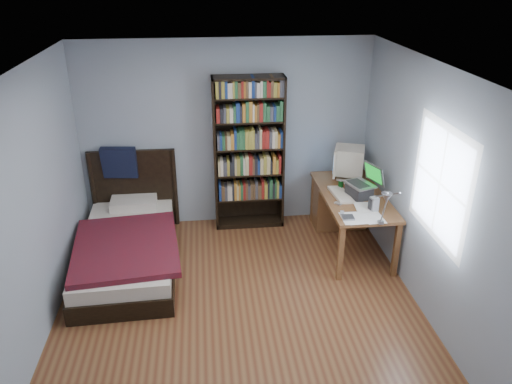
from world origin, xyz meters
The scene contains 14 objects.
room centered at (0.03, 0.00, 1.25)m, with size 4.20×4.24×2.50m.
desk centered at (1.50, 1.62, 0.41)m, with size 0.75×1.54×0.73m.
crt_monitor centered at (1.56, 1.69, 0.98)m, with size 0.48×0.45×0.44m.
laptop centered at (1.57, 1.12, 0.85)m, with size 0.44×0.42×0.42m.
desk_lamp centered at (1.47, 0.08, 1.18)m, with size 0.22×0.48×0.57m.
keyboard centered at (1.34, 1.17, 0.75)m, with size 0.19×0.47×0.03m, color beige.
speaker centered at (1.61, 0.74, 0.81)m, with size 0.08×0.08×0.17m, color gray.
soda_can centered at (1.39, 1.37, 0.79)m, with size 0.06×0.06×0.11m, color #07360A.
mouse centered at (1.50, 1.50, 0.75)m, with size 0.06×0.10×0.03m, color silver.
phone_silver centered at (1.25, 0.95, 0.74)m, with size 0.04×0.09×0.02m, color #B1B2B6.
phone_grey centered at (1.23, 0.70, 0.74)m, with size 0.04×0.09×0.02m, color gray.
external_drive centered at (1.26, 0.57, 0.74)m, with size 0.13×0.13×0.03m, color gray.
bookshelf centered at (0.29, 1.94, 1.03)m, with size 0.92×0.30×2.05m.
bed centered at (-1.26, 1.12, 0.25)m, with size 1.28×2.20×1.16m.
Camera 1 is at (-0.30, -4.20, 3.33)m, focal length 35.00 mm.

